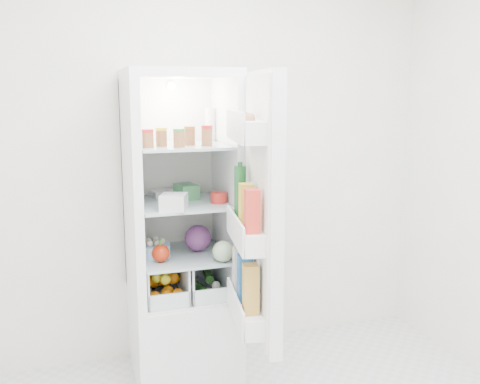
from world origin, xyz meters
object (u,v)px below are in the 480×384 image
object	(u,v)px
red_cabbage	(198,238)
mushroom_bowl	(155,251)
fridge_door	(258,214)
refrigerator	(181,264)

from	to	relation	value
red_cabbage	mushroom_bowl	bearing A→B (deg)	-167.72
fridge_door	red_cabbage	bearing A→B (deg)	22.92
mushroom_bowl	red_cabbage	bearing A→B (deg)	12.28
refrigerator	fridge_door	world-z (taller)	refrigerator
refrigerator	fridge_door	distance (m)	0.81
mushroom_bowl	fridge_door	xyz separation A→B (m)	(0.42, -0.55, 0.31)
red_cabbage	fridge_door	world-z (taller)	fridge_door
refrigerator	fridge_door	size ratio (longest dim) A/B	1.38
red_cabbage	mushroom_bowl	xyz separation A→B (m)	(-0.26, -0.06, -0.04)
mushroom_bowl	refrigerator	bearing A→B (deg)	27.59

